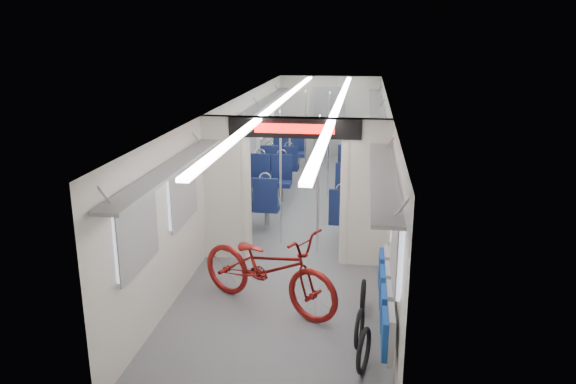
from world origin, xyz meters
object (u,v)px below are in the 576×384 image
object	(u,v)px
bike_hoop_c	(363,298)
seat_bay_near_right	(356,199)
flip_bench	(386,297)
stanchion_far_right	(328,145)
stanchion_near_right	(318,186)
seat_bay_near_left	(263,187)
seat_bay_far_left	(285,155)
bicycle	(268,268)
bike_hoop_b	(359,331)
stanchion_near_left	(281,179)
bike_hoop_a	(364,353)
stanchion_far_left	(306,143)
seat_bay_far_right	(360,155)

from	to	relation	value
bike_hoop_c	seat_bay_near_right	size ratio (longest dim) A/B	0.22
flip_bench	stanchion_far_right	world-z (taller)	stanchion_far_right
flip_bench	stanchion_near_right	distance (m)	2.92
seat_bay_near_left	seat_bay_near_right	size ratio (longest dim) A/B	1.03
seat_bay_near_right	stanchion_far_right	size ratio (longest dim) A/B	0.89
bike_hoop_c	seat_bay_far_left	size ratio (longest dim) A/B	0.23
bicycle	bike_hoop_b	distance (m)	1.52
bike_hoop_c	stanchion_far_right	size ratio (longest dim) A/B	0.20
stanchion_far_right	seat_bay_far_left	bearing A→B (deg)	125.91
bicycle	stanchion_near_left	world-z (taller)	stanchion_near_left
seat_bay_near_right	seat_bay_far_left	bearing A→B (deg)	117.45
bike_hoop_a	seat_bay_near_right	size ratio (longest dim) A/B	0.25
bike_hoop_c	stanchion_near_right	size ratio (longest dim) A/B	0.20
bike_hoop_a	bike_hoop_b	distance (m)	0.48
bike_hoop_a	stanchion_far_left	size ratio (longest dim) A/B	0.22
seat_bay_near_left	seat_bay_far_left	xyz separation A→B (m)	(0.00, 3.07, -0.02)
bike_hoop_b	stanchion_far_left	bearing A→B (deg)	101.68
stanchion_far_left	stanchion_near_right	bearing A→B (deg)	-80.65
bicycle	stanchion_far_right	size ratio (longest dim) A/B	0.93
bike_hoop_a	stanchion_far_right	xyz separation A→B (m)	(-0.85, 6.66, 0.92)
bike_hoop_b	stanchion_far_right	distance (m)	6.30
seat_bay_far_left	seat_bay_far_right	size ratio (longest dim) A/B	0.83
seat_bay_far_right	bike_hoop_b	bearing A→B (deg)	-89.06
bicycle	stanchion_far_left	world-z (taller)	stanchion_far_left
seat_bay_far_right	bike_hoop_a	bearing A→B (deg)	-88.74
flip_bench	bike_hoop_c	world-z (taller)	flip_bench
stanchion_near_right	seat_bay_near_left	bearing A→B (deg)	123.13
seat_bay_near_right	flip_bench	bearing A→B (deg)	-84.14
bicycle	seat_bay_far_left	distance (m)	7.03
flip_bench	bike_hoop_a	world-z (taller)	flip_bench
flip_bench	stanchion_far_right	xyz separation A→B (m)	(-1.08, 6.02, 0.57)
bike_hoop_a	seat_bay_far_right	size ratio (longest dim) A/B	0.22
bike_hoop_a	seat_bay_near_left	xyz separation A→B (m)	(-2.05, 5.25, 0.32)
stanchion_near_right	seat_bay_far_left	bearing A→B (deg)	104.18
flip_bench	seat_bay_far_right	world-z (taller)	seat_bay_far_right
bike_hoop_c	seat_bay_near_right	xyz separation A→B (m)	(-0.16, 3.37, 0.34)
seat_bay_near_right	stanchion_far_right	world-z (taller)	stanchion_far_right
bicycle	stanchion_near_left	size ratio (longest dim) A/B	0.93
seat_bay_far_right	bike_hoop_c	bearing A→B (deg)	-88.66
seat_bay_near_left	stanchion_far_left	distance (m)	1.86
bicycle	bike_hoop_c	size ratio (longest dim) A/B	4.72
flip_bench	bike_hoop_b	size ratio (longest dim) A/B	4.34
bike_hoop_c	stanchion_far_right	world-z (taller)	stanchion_far_right
bike_hoop_c	seat_bay_far_right	bearing A→B (deg)	91.34
bike_hoop_b	bike_hoop_c	bearing A→B (deg)	87.71
bicycle	stanchion_near_right	world-z (taller)	stanchion_near_right
seat_bay_far_right	stanchion_near_right	world-z (taller)	stanchion_near_right
stanchion_near_right	stanchion_far_right	world-z (taller)	same
flip_bench	seat_bay_near_right	size ratio (longest dim) A/B	1.02
flip_bench	bike_hoop_b	distance (m)	0.49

